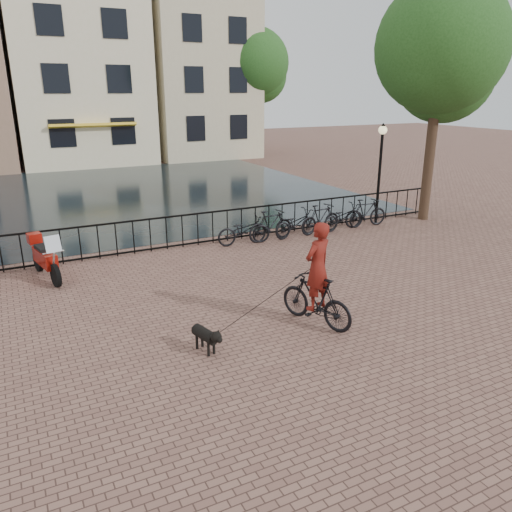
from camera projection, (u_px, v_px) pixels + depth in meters
name	position (u px, v px, depth m)	size (l,w,h in m)	color
ground	(334.00, 371.00, 8.63)	(100.00, 100.00, 0.00)	brown
canal_water	(118.00, 194.00, 23.27)	(20.00, 20.00, 0.00)	black
railing	(182.00, 231.00, 15.24)	(20.00, 0.05, 1.02)	black
canal_house_mid	(76.00, 69.00, 32.36)	(8.00, 9.50, 11.80)	beige
canal_house_right	(192.00, 59.00, 35.54)	(7.00, 9.00, 13.30)	#BCAE8B
tree_near_right	(441.00, 47.00, 16.84)	(4.48, 4.48, 8.24)	black
tree_far_right	(254.00, 63.00, 34.59)	(4.76, 4.76, 8.76)	black
lamp_post	(381.00, 157.00, 17.38)	(0.30, 0.30, 3.45)	black
cyclist	(317.00, 280.00, 10.06)	(1.09, 1.93, 2.54)	black
dog	(205.00, 338.00, 9.19)	(0.46, 0.85, 0.55)	black
motorcycle	(45.00, 253.00, 12.63)	(0.83, 1.95, 1.35)	#9C140B
parked_bike_0	(244.00, 230.00, 15.52)	(0.60, 1.72, 0.90)	black
parked_bike_1	(271.00, 225.00, 15.91)	(0.47, 1.66, 1.00)	black
parked_bike_2	(296.00, 223.00, 16.33)	(0.60, 1.72, 0.90)	black
parked_bike_3	(321.00, 219.00, 16.72)	(0.47, 1.66, 1.00)	black
parked_bike_4	(344.00, 217.00, 17.14)	(0.60, 1.72, 0.90)	black
parked_bike_5	(366.00, 213.00, 17.53)	(0.47, 1.66, 1.00)	black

